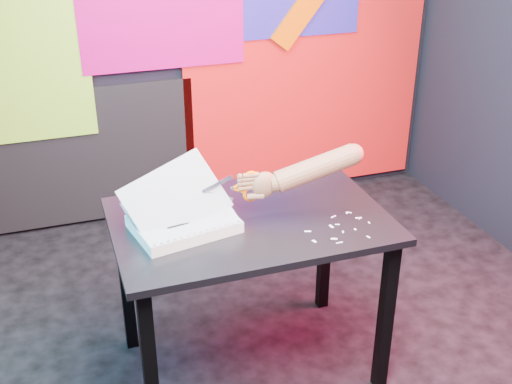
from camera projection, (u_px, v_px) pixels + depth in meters
name	position (u px, v px, depth m)	size (l,w,h in m)	color
room	(302.00, 59.00, 2.41)	(3.01, 3.01, 2.71)	black
backdrop	(216.00, 62.00, 3.84)	(2.88, 0.05, 2.08)	red
work_table	(250.00, 240.00, 2.59)	(1.08, 0.72, 0.75)	black
printout_stack	(183.00, 222.00, 2.45)	(0.45, 0.34, 0.29)	beige
scissors	(247.00, 187.00, 2.51)	(0.23, 0.03, 0.13)	silver
hand_forearm	(307.00, 171.00, 2.54)	(0.50, 0.12, 0.19)	brown
paper_clippings	(339.00, 228.00, 2.47)	(0.27, 0.22, 0.00)	silver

